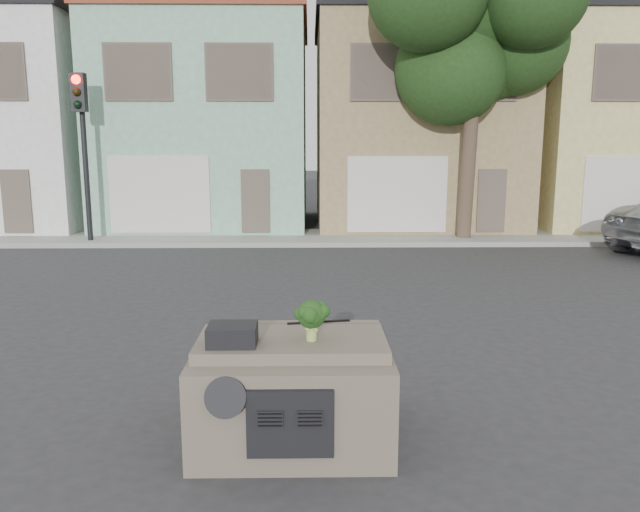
{
  "coord_description": "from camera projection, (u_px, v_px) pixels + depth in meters",
  "views": [
    {
      "loc": [
        0.19,
        -9.25,
        3.08
      ],
      "look_at": [
        0.34,
        0.5,
        1.3
      ],
      "focal_mm": 35.0,
      "sensor_mm": 36.0,
      "label": 1
    }
  ],
  "objects": [
    {
      "name": "townhouse_tan",
      "position": [
        412.0,
        123.0,
        23.3
      ],
      "size": [
        7.2,
        8.2,
        7.55
      ],
      "primitive_type": "cube",
      "color": "#968156",
      "rests_on": "ground"
    },
    {
      "name": "tree_near",
      "position": [
        471.0,
        103.0,
        18.6
      ],
      "size": [
        4.4,
        4.0,
        8.5
      ],
      "primitive_type": "cube",
      "color": "#1F3B16",
      "rests_on": "ground"
    },
    {
      "name": "townhouse_beige",
      "position": [
        611.0,
        124.0,
        23.41
      ],
      "size": [
        7.2,
        8.2,
        7.55
      ],
      "primitive_type": "cube",
      "color": "#D4C67A",
      "rests_on": "ground"
    },
    {
      "name": "instrument_hump",
      "position": [
        232.0,
        335.0,
        6.13
      ],
      "size": [
        0.48,
        0.38,
        0.2
      ],
      "primitive_type": "cube",
      "color": "black",
      "rests_on": "car_dashboard"
    },
    {
      "name": "townhouse_white",
      "position": [
        8.0,
        123.0,
        23.06
      ],
      "size": [
        7.2,
        8.2,
        7.55
      ],
      "primitive_type": "cube",
      "color": "white",
      "rests_on": "ground"
    },
    {
      "name": "townhouse_mint",
      "position": [
        211.0,
        123.0,
        23.18
      ],
      "size": [
        7.2,
        8.2,
        7.55
      ],
      "primitive_type": "cube",
      "color": "#89BD9D",
      "rests_on": "ground"
    },
    {
      "name": "sidewalk",
      "position": [
        304.0,
        238.0,
        19.96
      ],
      "size": [
        40.0,
        3.0,
        0.15
      ],
      "primitive_type": "cube",
      "color": "gray",
      "rests_on": "ground"
    },
    {
      "name": "broccoli",
      "position": [
        311.0,
        320.0,
        6.23
      ],
      "size": [
        0.35,
        0.35,
        0.42
      ],
      "primitive_type": "cube",
      "rotation": [
        0.0,
        0.0,
        0.01
      ],
      "color": "#173511",
      "rests_on": "car_dashboard"
    },
    {
      "name": "wiper_arm",
      "position": [
        319.0,
        322.0,
        6.87
      ],
      "size": [
        0.69,
        0.15,
        0.02
      ],
      "primitive_type": "cube",
      "rotation": [
        0.0,
        0.0,
        0.17
      ],
      "color": "black",
      "rests_on": "car_dashboard"
    },
    {
      "name": "car_dashboard",
      "position": [
        293.0,
        384.0,
        6.6
      ],
      "size": [
        2.0,
        1.8,
        1.12
      ],
      "primitive_type": "cube",
      "color": "#655B4C",
      "rests_on": "ground"
    },
    {
      "name": "ground_plane",
      "position": [
        298.0,
        344.0,
        9.65
      ],
      "size": [
        120.0,
        120.0,
        0.0
      ],
      "primitive_type": "plane",
      "color": "#303033",
      "rests_on": "ground"
    },
    {
      "name": "traffic_signal",
      "position": [
        84.0,
        161.0,
        18.43
      ],
      "size": [
        0.4,
        0.4,
        5.1
      ],
      "primitive_type": "cube",
      "color": "black",
      "rests_on": "ground"
    }
  ]
}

